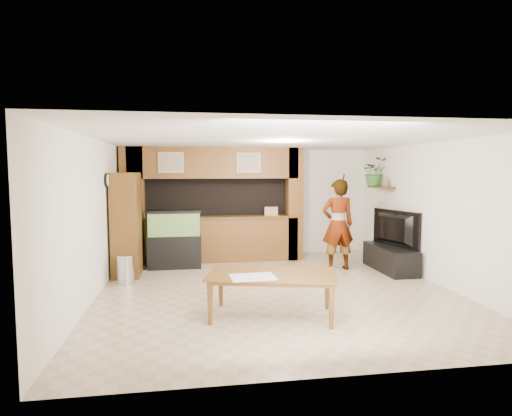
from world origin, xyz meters
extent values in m
plane|color=tan|center=(0.00, 0.00, 0.00)|extent=(6.50, 6.50, 0.00)
plane|color=white|center=(0.00, 0.00, 2.60)|extent=(6.50, 6.50, 0.00)
plane|color=white|center=(0.00, 3.25, 1.30)|extent=(6.00, 0.00, 6.00)
plane|color=white|center=(-3.00, 0.00, 1.30)|extent=(0.00, 6.50, 6.50)
plane|color=white|center=(3.00, 0.00, 1.30)|extent=(0.00, 6.50, 6.50)
cube|color=brown|center=(-0.90, 2.45, 0.50)|extent=(3.80, 0.35, 1.00)
cube|color=brown|center=(-0.90, 2.45, 1.02)|extent=(3.80, 0.43, 0.04)
cube|color=brown|center=(-0.90, 2.45, 2.25)|extent=(3.80, 0.35, 0.70)
cube|color=brown|center=(-2.70, 2.45, 1.30)|extent=(0.50, 0.35, 2.60)
cube|color=brown|center=(0.95, 2.45, 1.30)|extent=(0.35, 0.35, 2.60)
cube|color=black|center=(-0.90, 3.00, 1.45)|extent=(4.20, 0.45, 0.85)
cube|color=tan|center=(-1.85, 2.26, 2.25)|extent=(0.55, 0.03, 0.45)
cube|color=tan|center=(-1.85, 2.24, 2.25)|extent=(0.43, 0.01, 0.35)
cube|color=tan|center=(-0.15, 2.26, 2.25)|extent=(0.55, 0.03, 0.45)
cube|color=tan|center=(-0.15, 2.24, 2.25)|extent=(0.43, 0.01, 0.35)
cylinder|color=black|center=(-2.97, 1.00, 1.90)|extent=(0.04, 0.25, 0.25)
cylinder|color=white|center=(-2.94, 1.00, 1.90)|extent=(0.01, 0.21, 0.21)
cube|color=brown|center=(2.85, 1.95, 1.70)|extent=(0.25, 0.90, 0.04)
cube|color=brown|center=(-2.70, 1.44, 1.02)|extent=(0.51, 0.83, 2.04)
cylinder|color=#B2B2B7|center=(-2.63, 0.73, 0.27)|extent=(0.30, 0.30, 0.54)
cube|color=black|center=(-1.79, 1.95, 0.35)|extent=(1.12, 0.42, 0.70)
cube|color=#378A3B|center=(-1.79, 1.95, 0.94)|extent=(1.07, 0.39, 0.48)
cube|color=black|center=(-1.79, 1.95, 1.21)|extent=(1.12, 0.42, 0.06)
cube|color=black|center=(2.65, 1.01, 0.25)|extent=(0.56, 1.52, 0.51)
imported|color=black|center=(2.65, 1.01, 0.88)|extent=(0.52, 1.31, 0.75)
cube|color=tan|center=(2.85, 1.78, 1.82)|extent=(0.05, 0.15, 0.20)
imported|color=#2F6729|center=(2.82, 2.24, 2.05)|extent=(0.63, 0.56, 0.66)
imported|color=tan|center=(1.60, 1.29, 0.95)|extent=(0.70, 0.46, 1.90)
cylinder|color=black|center=(1.65, 1.13, 1.94)|extent=(0.03, 0.09, 0.15)
imported|color=brown|center=(-0.33, -1.42, 0.32)|extent=(1.98, 1.41, 0.63)
cube|color=silver|center=(-0.63, -1.58, 0.63)|extent=(0.63, 0.47, 0.01)
cube|color=#A38758|center=(0.41, 2.45, 1.14)|extent=(0.34, 0.27, 0.20)
camera|label=1|loc=(-1.47, -7.22, 2.08)|focal=30.00mm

